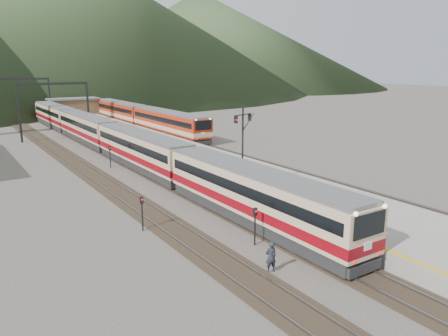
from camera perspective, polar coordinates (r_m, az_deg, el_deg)
ground at (r=21.77m, az=24.93°, el=-16.33°), size 400.00×400.00×0.00m
track_main at (r=53.15m, az=-14.33°, el=1.77°), size 2.60×200.00×0.23m
track_far at (r=51.79m, az=-19.54°, el=1.11°), size 2.60×200.00×0.23m
track_second at (r=57.80m, az=-3.51°, el=3.06°), size 2.60×200.00×0.23m
platform at (r=53.30m, az=-7.95°, el=2.56°), size 8.00×100.00×1.00m
gantry_near at (r=66.05m, az=-21.32°, el=8.30°), size 9.55×0.25×8.00m
gantry_far at (r=90.59m, az=-24.77°, el=9.11°), size 9.55×0.25×8.00m
station_shed at (r=90.54m, az=-19.07°, el=7.67°), size 9.40×4.40×3.10m
hill_b at (r=245.43m, az=-23.39°, el=18.63°), size 220.00×220.00×75.00m
hill_c at (r=253.79m, az=-3.41°, el=16.59°), size 160.00×160.00×50.00m
main_train at (r=53.31m, az=-14.62°, el=3.77°), size 2.71×74.44×3.31m
second_train at (r=73.88m, az=-10.69°, el=6.62°), size 2.93×39.94×3.58m
signal_mast at (r=33.03m, az=2.45°, el=3.81°), size 2.10×0.85×6.31m
short_signal_a at (r=25.60m, az=4.07°, el=-6.96°), size 0.25×0.20×2.27m
short_signal_b at (r=46.15m, az=-14.67°, el=1.81°), size 0.25×0.20×2.27m
short_signal_c at (r=28.11m, az=-10.66°, el=-5.29°), size 0.25×0.21×2.27m
worker at (r=22.74m, az=6.14°, el=-11.47°), size 0.67×0.52×1.63m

